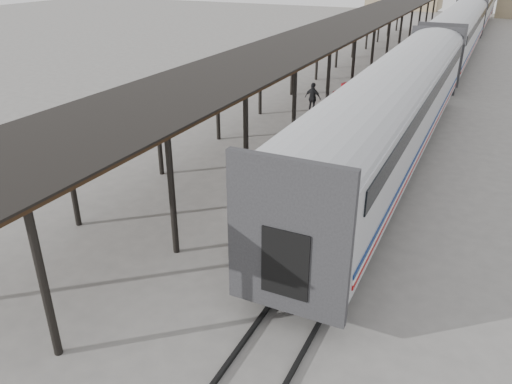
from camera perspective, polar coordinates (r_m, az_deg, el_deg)
The scene contains 9 objects.
ground at distance 17.13m, azimuth -1.57°, elevation -4.64°, with size 160.00×160.00×0.00m, color slate.
train at distance 47.46m, azimuth 21.98°, elevation 16.62°, with size 3.45×76.01×4.01m.
canopy at distance 38.81m, azimuth 10.70°, elevation 18.29°, with size 4.90×64.30×4.15m.
rails at distance 48.06m, azimuth 21.50°, elevation 13.57°, with size 1.54×150.00×0.12m.
baggage_cart at distance 16.06m, azimuth 0.46°, elevation -4.17°, with size 1.76×2.62×0.86m.
suitcase_stack at distance 16.15m, azimuth 0.32°, elevation -2.28°, with size 1.18×1.37×0.60m.
luggage_tug at distance 32.00m, azimuth 10.23°, elevation 10.68°, with size 1.30×1.74×1.37m.
porter at distance 14.90m, azimuth 0.28°, elevation -1.66°, with size 0.68×0.45×1.87m, color navy.
pedestrian at distance 30.28m, azimuth 6.52°, elevation 10.63°, with size 1.06×0.44×1.82m, color black.
Camera 1 is at (6.82, -13.15, 8.60)m, focal length 35.00 mm.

